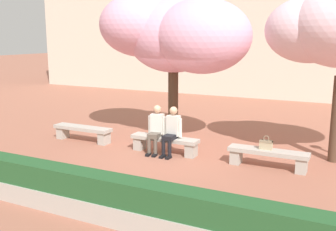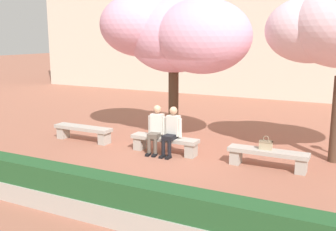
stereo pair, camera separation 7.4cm
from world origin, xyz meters
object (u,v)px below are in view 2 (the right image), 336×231
Objects in this scene: handbag at (266,144)px; stone_bench_west_end at (83,131)px; stone_bench_near_west at (165,142)px; person_seated_right at (172,129)px; stone_bench_center at (268,156)px; cherry_tree_main at (174,33)px; person_seated_left at (156,127)px.

stone_bench_west_end is at bearing -179.81° from handbag.
person_seated_right reaches higher than stone_bench_near_west.
handbag is at bearing 0.38° from stone_bench_near_west.
stone_bench_center is 4.52m from cherry_tree_main.
stone_bench_center is 5.62× the size of handbag.
cherry_tree_main is at bearing 114.69° from person_seated_right.
person_seated_left is at bearing -178.62° from handbag.
person_seated_left is 3.81× the size of handbag.
handbag is at bearing 164.38° from stone_bench_center.
person_seated_left is (-0.23, -0.05, 0.39)m from stone_bench_near_west.
stone_bench_center is 3.03m from person_seated_left.
person_seated_right is at bearing -12.55° from stone_bench_near_west.
stone_bench_near_west is 1.48× the size of person_seated_left.
person_seated_right is (0.24, -0.05, 0.39)m from stone_bench_near_west.
handbag is 0.07× the size of cherry_tree_main.
person_seated_left is (-3.01, -0.05, 0.39)m from stone_bench_center.
person_seated_right reaches higher than handbag.
stone_bench_near_west is 0.41× the size of cherry_tree_main.
stone_bench_center is at bearing 1.21° from person_seated_right.
stone_bench_near_west and stone_bench_center have the same top height.
cherry_tree_main is (2.36, 1.37, 2.90)m from stone_bench_west_end.
person_seated_right is at bearing -1.02° from stone_bench_west_end.
stone_bench_west_end and stone_bench_near_west have the same top height.
stone_bench_center is 2.57m from person_seated_right.
stone_bench_west_end is 1.48× the size of person_seated_left.
stone_bench_center is at bearing -23.24° from cherry_tree_main.
cherry_tree_main reaches higher than handbag.
person_seated_right reaches higher than stone_bench_west_end.
stone_bench_center is 0.28m from handbag.
cherry_tree_main is at bearing 97.26° from person_seated_left.
stone_bench_west_end is 1.00× the size of stone_bench_near_west.
stone_bench_near_west is 3.23m from cherry_tree_main.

